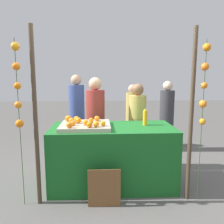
{
  "coord_description": "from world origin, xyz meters",
  "views": [
    {
      "loc": [
        -0.2,
        -3.37,
        1.68
      ],
      "look_at": [
        0.0,
        0.15,
        1.12
      ],
      "focal_mm": 36.67,
      "sensor_mm": 36.0,
      "label": 1
    }
  ],
  "objects": [
    {
      "name": "orange_tray",
      "position": [
        -0.41,
        -0.05,
        0.95
      ],
      "size": [
        0.72,
        0.67,
        0.06
      ],
      "primitive_type": "cube",
      "color": "#B2AD99",
      "rests_on": "stall_counter"
    },
    {
      "name": "crowd_person_2",
      "position": [
        0.58,
        1.95,
        0.69
      ],
      "size": [
        0.3,
        0.3,
        1.48
      ],
      "color": "tan",
      "rests_on": "ground_plane"
    },
    {
      "name": "garland_strand_left",
      "position": [
        -1.2,
        -0.51,
        1.56
      ],
      "size": [
        0.11,
        0.11,
        2.13
      ],
      "color": "#2D4C23",
      "rests_on": "ground_plane"
    },
    {
      "name": "orange_3",
      "position": [
        -0.55,
        0.15,
        1.02
      ],
      "size": [
        0.08,
        0.08,
        0.08
      ],
      "primitive_type": "sphere",
      "color": "orange",
      "rests_on": "orange_tray"
    },
    {
      "name": "canopy_post_right",
      "position": [
        1.01,
        -0.49,
        1.15
      ],
      "size": [
        0.06,
        0.06,
        2.29
      ],
      "primitive_type": "cylinder",
      "color": "#473828",
      "rests_on": "ground_plane"
    },
    {
      "name": "stall_counter",
      "position": [
        0.0,
        0.0,
        0.46
      ],
      "size": [
        1.85,
        0.89,
        0.92
      ],
      "primitive_type": "cube",
      "color": "#196023",
      "rests_on": "ground_plane"
    },
    {
      "name": "vendor_right",
      "position": [
        0.48,
        0.63,
        0.72
      ],
      "size": [
        0.31,
        0.31,
        1.55
      ],
      "color": "tan",
      "rests_on": "ground_plane"
    },
    {
      "name": "juice_bottle",
      "position": [
        0.51,
        0.08,
        1.04
      ],
      "size": [
        0.07,
        0.07,
        0.25
      ],
      "color": "#F9AA1C",
      "rests_on": "stall_counter"
    },
    {
      "name": "orange_2",
      "position": [
        -0.69,
        0.16,
        1.03
      ],
      "size": [
        0.09,
        0.09,
        0.09
      ],
      "primitive_type": "sphere",
      "color": "orange",
      "rests_on": "orange_tray"
    },
    {
      "name": "garland_strand_right",
      "position": [
        1.13,
        -0.53,
        1.59
      ],
      "size": [
        0.1,
        0.11,
        2.13
      ],
      "color": "#2D4C23",
      "rests_on": "ground_plane"
    },
    {
      "name": "orange_1",
      "position": [
        -0.57,
        -0.18,
        1.02
      ],
      "size": [
        0.07,
        0.07,
        0.07
      ],
      "primitive_type": "sphere",
      "color": "orange",
      "rests_on": "orange_tray"
    },
    {
      "name": "orange_7",
      "position": [
        -0.61,
        -0.0,
        1.02
      ],
      "size": [
        0.08,
        0.08,
        0.08
      ],
      "primitive_type": "sphere",
      "color": "orange",
      "rests_on": "orange_tray"
    },
    {
      "name": "chalkboard_sign",
      "position": [
        -0.14,
        -0.62,
        0.25
      ],
      "size": [
        0.42,
        0.03,
        0.52
      ],
      "color": "brown",
      "rests_on": "ground_plane"
    },
    {
      "name": "orange_6",
      "position": [
        -0.51,
        -0.0,
        1.02
      ],
      "size": [
        0.09,
        0.09,
        0.09
      ],
      "primitive_type": "sphere",
      "color": "orange",
      "rests_on": "orange_tray"
    },
    {
      "name": "orange_8",
      "position": [
        -0.61,
        -0.32,
        1.02
      ],
      "size": [
        0.09,
        0.09,
        0.09
      ],
      "primitive_type": "sphere",
      "color": "orange",
      "rests_on": "orange_tray"
    },
    {
      "name": "vendor_left",
      "position": [
        -0.27,
        0.67,
        0.77
      ],
      "size": [
        0.33,
        0.33,
        1.65
      ],
      "color": "maroon",
      "rests_on": "ground_plane"
    },
    {
      "name": "orange_9",
      "position": [
        -0.33,
        -0.31,
        1.02
      ],
      "size": [
        0.08,
        0.08,
        0.08
      ],
      "primitive_type": "sphere",
      "color": "orange",
      "rests_on": "orange_tray"
    },
    {
      "name": "crowd_person_0",
      "position": [
        1.32,
        1.61,
        0.73
      ],
      "size": [
        0.31,
        0.31,
        1.57
      ],
      "color": "#333338",
      "rests_on": "ground_plane"
    },
    {
      "name": "orange_10",
      "position": [
        -0.32,
        0.02,
        1.02
      ],
      "size": [
        0.08,
        0.08,
        0.08
      ],
      "primitive_type": "sphere",
      "color": "orange",
      "rests_on": "orange_tray"
    },
    {
      "name": "orange_5",
      "position": [
        -0.23,
        0.14,
        1.02
      ],
      "size": [
        0.08,
        0.08,
        0.08
      ],
      "primitive_type": "sphere",
      "color": "orange",
      "rests_on": "orange_tray"
    },
    {
      "name": "orange_4",
      "position": [
        -0.15,
        -0.22,
        1.02
      ],
      "size": [
        0.07,
        0.07,
        0.07
      ],
      "primitive_type": "sphere",
      "color": "orange",
      "rests_on": "orange_tray"
    },
    {
      "name": "canopy_post_left",
      "position": [
        -1.01,
        -0.49,
        1.15
      ],
      "size": [
        0.06,
        0.06,
        2.29
      ],
      "primitive_type": "cylinder",
      "color": "#473828",
      "rests_on": "ground_plane"
    },
    {
      "name": "orange_0",
      "position": [
        -0.24,
        -0.28,
        1.02
      ],
      "size": [
        0.08,
        0.08,
        0.08
      ],
      "primitive_type": "sphere",
      "color": "orange",
      "rests_on": "orange_tray"
    },
    {
      "name": "ground_plane",
      "position": [
        0.0,
        0.0,
        0.0
      ],
      "size": [
        24.0,
        24.0,
        0.0
      ],
      "primitive_type": "plane",
      "color": "#565451"
    },
    {
      "name": "crowd_person_1",
      "position": [
        -0.7,
        1.71,
        0.8
      ],
      "size": [
        0.34,
        0.34,
        1.71
      ],
      "color": "#384C8C",
      "rests_on": "ground_plane"
    },
    {
      "name": "orange_11",
      "position": [
        -0.39,
        -0.15,
        1.02
      ],
      "size": [
        0.08,
        0.08,
        0.08
      ],
      "primitive_type": "sphere",
      "color": "orange",
      "rests_on": "orange_tray"
    }
  ]
}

